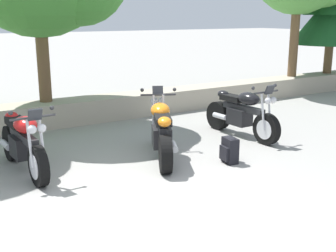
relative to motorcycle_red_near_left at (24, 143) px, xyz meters
name	(u,v)px	position (x,y,z in m)	size (l,w,h in m)	color
ground_plane	(152,200)	(1.19, -2.02, -0.49)	(120.00, 120.00, 0.00)	gray
stone_wall	(46,115)	(1.19, 2.78, -0.21)	(36.00, 0.80, 0.55)	#A89E89
motorcycle_red_near_left	(24,143)	(0.00, 0.00, 0.00)	(0.67, 2.06, 1.18)	black
motorcycle_orange_centre	(161,132)	(2.24, -0.55, 0.00)	(1.12, 1.92, 1.18)	black
motorcycle_black_far_right	(242,114)	(4.38, -0.23, 0.00)	(0.67, 2.06, 1.18)	black
rider_backpack	(230,149)	(3.10, -1.38, -0.24)	(0.29, 0.32, 0.47)	black
pine_tree_far_right	(332,12)	(10.86, 2.79, 2.09)	(2.61, 2.61, 3.17)	brown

